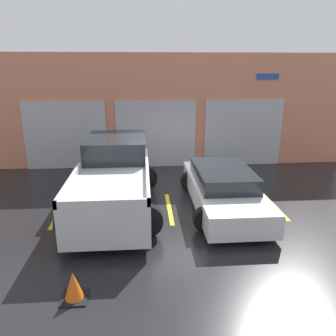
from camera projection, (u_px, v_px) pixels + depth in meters
name	position (u px, v px, depth m)	size (l,w,h in m)	color
ground_plane	(166.00, 191.00, 11.03)	(28.00, 28.00, 0.00)	black
shophouse_building	(160.00, 112.00, 13.50)	(15.66, 0.68, 4.55)	#D17A5B
pickup_truck	(115.00, 178.00, 9.59)	(2.62, 5.20, 1.89)	silver
sedan_white	(223.00, 189.00, 9.67)	(2.20, 4.66, 1.19)	white
parking_stripe_far_left	(60.00, 212.00, 9.47)	(0.12, 2.20, 0.01)	gold
parking_stripe_left	(169.00, 208.00, 9.70)	(0.12, 2.20, 0.01)	gold
parking_stripe_centre	(274.00, 205.00, 9.93)	(0.12, 2.20, 0.01)	gold
traffic_cone	(74.00, 287.00, 5.85)	(0.47, 0.47, 0.55)	black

